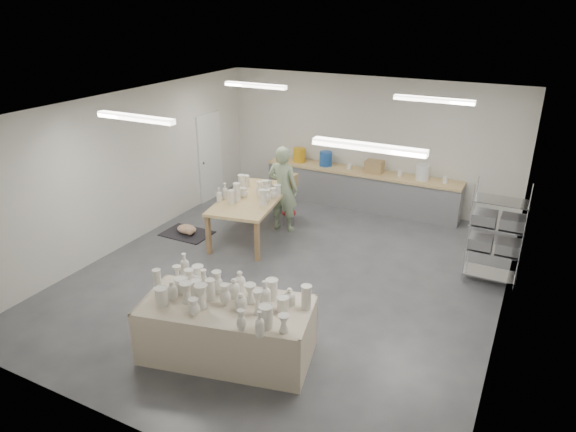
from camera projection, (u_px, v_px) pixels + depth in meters
The scene contains 9 objects.
room at pixel (286, 163), 8.50m from camera, with size 8.00×8.02×3.00m.
back_counter at pixel (360, 188), 12.02m from camera, with size 4.60×0.60×1.24m.
wire_shelf at pixel (496, 233), 8.64m from camera, with size 0.88×0.48×1.80m.
drying_table at pixel (227, 326), 6.97m from camera, with size 2.48×1.58×1.17m.
work_table at pixel (256, 195), 10.49m from camera, with size 1.52×2.43×1.21m.
rug at pixel (187, 233), 10.79m from camera, with size 1.00×0.70×0.02m, color black.
cat at pixel (187, 229), 10.73m from camera, with size 0.52×0.44×0.19m.
potter at pixel (283, 189), 10.69m from camera, with size 0.67×0.44×1.82m, color #95AB84.
red_stool at pixel (289, 213), 11.16m from camera, with size 0.32×0.32×0.29m.
Camera 1 is at (3.63, -7.19, 4.54)m, focal length 32.00 mm.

